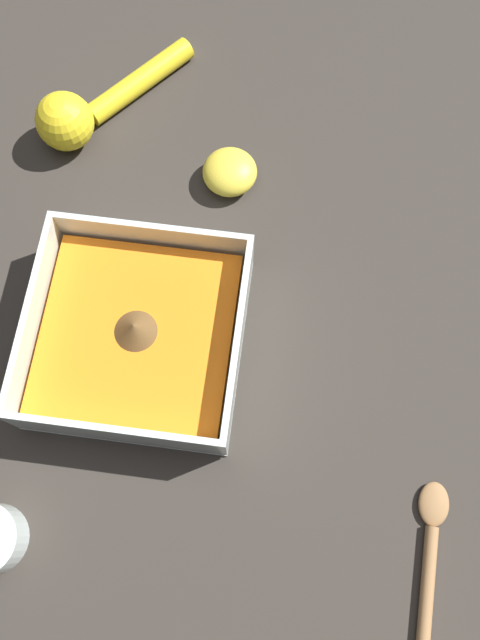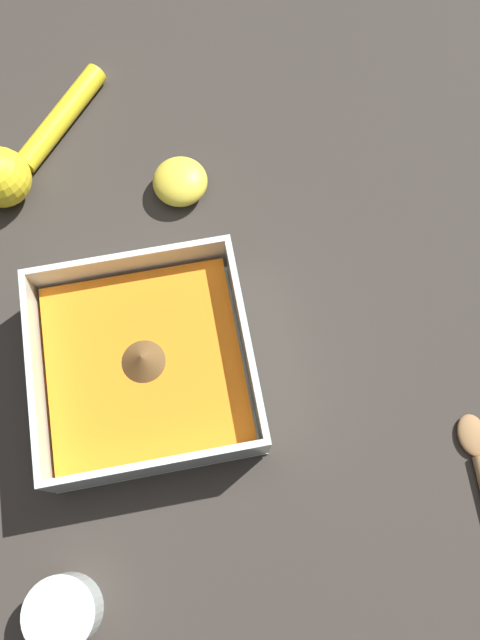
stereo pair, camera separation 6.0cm
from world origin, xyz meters
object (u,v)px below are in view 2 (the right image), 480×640
square_dish (146,366)px  lemon_squeezer (18,161)px  spice_bowl (64,612)px  lemon_half (180,182)px

square_dish → lemon_squeezer: (-0.25, -0.10, 0.00)m
square_dish → lemon_squeezer: size_ratio=1.17×
spice_bowl → lemon_squeezer: (-0.45, -0.00, 0.01)m
spice_bowl → lemon_half: 0.43m
square_dish → lemon_half: square_dish is taller
spice_bowl → lemon_squeezer: size_ratio=0.36×
lemon_squeezer → lemon_half: lemon_squeezer is taller
spice_bowl → lemon_half: bearing=157.8°
spice_bowl → lemon_half: spice_bowl is taller
lemon_squeezer → lemon_half: bearing=113.4°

